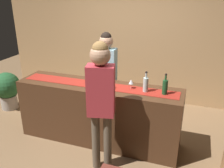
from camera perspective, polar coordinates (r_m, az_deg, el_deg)
name	(u,v)px	position (r m, az deg, el deg)	size (l,w,h in m)	color
ground_plane	(99,139)	(4.14, -3.04, -12.81)	(10.00, 10.00, 0.00)	brown
back_wall	(132,33)	(5.30, 4.65, 11.88)	(6.00, 0.12, 2.90)	tan
bar_counter	(99,113)	(3.89, -3.18, -6.92)	(2.56, 0.60, 0.97)	#472B19
counter_runner_cloth	(98,85)	(3.68, -3.34, -0.24)	(2.43, 0.28, 0.01)	maroon
wine_bottle_green	(165,87)	(3.40, 12.38, -0.66)	(0.07, 0.07, 0.30)	#194723
wine_bottle_clear	(146,84)	(3.44, 7.95, -0.09)	(0.07, 0.07, 0.30)	#B2C6C1
wine_glass_near_customer	(88,77)	(3.75, -5.72, 1.76)	(0.07, 0.07, 0.14)	silver
wine_glass_mid_counter	(111,82)	(3.52, -0.22, 0.50)	(0.07, 0.07, 0.14)	silver
wine_glass_far_end	(131,82)	(3.52, 4.52, 0.48)	(0.07, 0.07, 0.14)	silver
bartender	(106,69)	(4.20, -1.34, 3.48)	(0.34, 0.24, 1.68)	#26262B
customer_sipping	(101,94)	(3.01, -2.64, -2.43)	(0.38, 0.27, 1.78)	brown
potted_plant_tall	(7,88)	(5.37, -23.50, -0.90)	(0.53, 0.53, 0.78)	#9E9389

